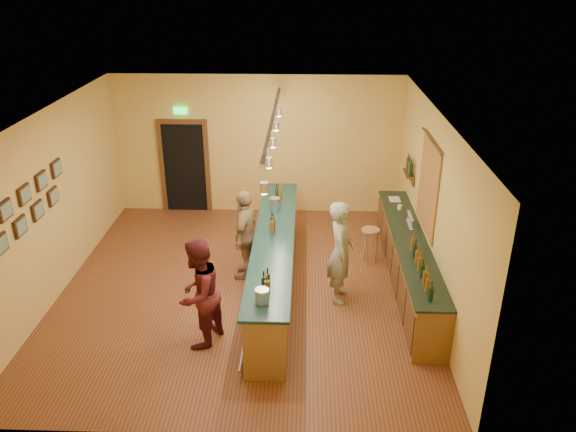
{
  "coord_description": "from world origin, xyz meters",
  "views": [
    {
      "loc": [
        1.1,
        -8.73,
        5.41
      ],
      "look_at": [
        0.8,
        0.2,
        1.35
      ],
      "focal_mm": 35.0,
      "sensor_mm": 36.0,
      "label": 1
    }
  ],
  "objects_px": {
    "customer_b": "(245,234)",
    "bar_stool": "(370,236)",
    "tasting_bar": "(274,259)",
    "back_counter": "(408,262)",
    "customer_a": "(198,294)",
    "bartender": "(341,252)"
  },
  "relations": [
    {
      "from": "tasting_bar",
      "to": "bar_stool",
      "type": "distance_m",
      "value": 2.07
    },
    {
      "from": "tasting_bar",
      "to": "back_counter",
      "type": "bearing_deg",
      "value": 4.3
    },
    {
      "from": "bartender",
      "to": "bar_stool",
      "type": "bearing_deg",
      "value": -23.48
    },
    {
      "from": "bar_stool",
      "to": "back_counter",
      "type": "bearing_deg",
      "value": -54.17
    },
    {
      "from": "tasting_bar",
      "to": "customer_a",
      "type": "distance_m",
      "value": 1.95
    },
    {
      "from": "tasting_bar",
      "to": "customer_b",
      "type": "height_order",
      "value": "customer_b"
    },
    {
      "from": "customer_b",
      "to": "tasting_bar",
      "type": "bearing_deg",
      "value": 61.57
    },
    {
      "from": "back_counter",
      "to": "bar_stool",
      "type": "relative_size",
      "value": 6.32
    },
    {
      "from": "back_counter",
      "to": "tasting_bar",
      "type": "xyz_separation_m",
      "value": [
        -2.41,
        -0.18,
        0.12
      ]
    },
    {
      "from": "back_counter",
      "to": "bar_stool",
      "type": "bearing_deg",
      "value": 125.83
    },
    {
      "from": "bartender",
      "to": "bar_stool",
      "type": "xyz_separation_m",
      "value": [
        0.65,
        1.32,
        -0.34
      ]
    },
    {
      "from": "customer_a",
      "to": "customer_b",
      "type": "xyz_separation_m",
      "value": [
        0.5,
        2.06,
        -0.02
      ]
    },
    {
      "from": "tasting_bar",
      "to": "bar_stool",
      "type": "bearing_deg",
      "value": 29.52
    },
    {
      "from": "customer_b",
      "to": "bar_stool",
      "type": "xyz_separation_m",
      "value": [
        2.35,
        0.58,
        -0.29
      ]
    },
    {
      "from": "customer_a",
      "to": "customer_b",
      "type": "distance_m",
      "value": 2.12
    },
    {
      "from": "customer_a",
      "to": "tasting_bar",
      "type": "bearing_deg",
      "value": 168.94
    },
    {
      "from": "back_counter",
      "to": "bartender",
      "type": "relative_size",
      "value": 2.48
    },
    {
      "from": "tasting_bar",
      "to": "bartender",
      "type": "xyz_separation_m",
      "value": [
        1.15,
        -0.3,
        0.31
      ]
    },
    {
      "from": "back_counter",
      "to": "bartender",
      "type": "xyz_separation_m",
      "value": [
        -1.26,
        -0.48,
        0.43
      ]
    },
    {
      "from": "back_counter",
      "to": "tasting_bar",
      "type": "relative_size",
      "value": 0.89
    },
    {
      "from": "back_counter",
      "to": "bar_stool",
      "type": "xyz_separation_m",
      "value": [
        -0.61,
        0.84,
        0.09
      ]
    },
    {
      "from": "back_counter",
      "to": "customer_a",
      "type": "relative_size",
      "value": 2.59
    }
  ]
}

